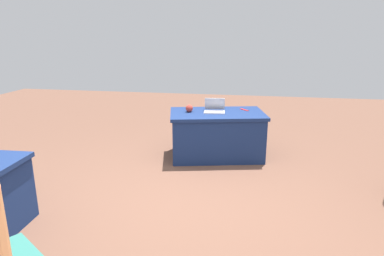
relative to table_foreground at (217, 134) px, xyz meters
The scene contains 5 objects.
ground_plane 1.67m from the table_foreground, 82.81° to the left, with size 14.40×14.40×0.00m, color brown.
table_foreground is the anchor object (origin of this frame).
laptop_silver 0.40m from the table_foreground, 28.01° to the right, with size 0.34×0.32×0.21m.
yarn_ball 0.60m from the table_foreground, ahead, with size 0.11×0.11×0.11m, color #B2382D.
scissors_red 0.60m from the table_foreground, 149.66° to the right, with size 0.18×0.04×0.01m, color red.
Camera 1 is at (-0.70, 3.48, 1.91)m, focal length 31.63 mm.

